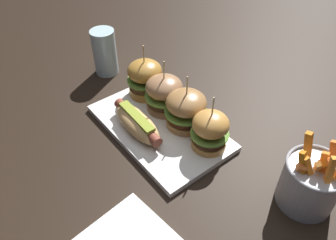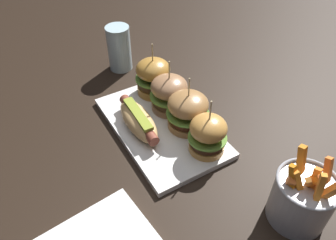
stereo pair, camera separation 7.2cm
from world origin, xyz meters
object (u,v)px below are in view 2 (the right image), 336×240
hot_dog (138,120)px  slider_far_right (208,134)px  water_glass (119,48)px  slider_center_left (169,93)px  fries_bucket (302,198)px  slider_far_left (153,76)px  platter_main (161,127)px  slider_center_right (188,111)px

hot_dog → slider_far_right: bearing=34.7°
slider_far_right → water_glass: 0.40m
slider_center_left → fries_bucket: 0.37m
slider_far_left → slider_far_right: bearing=0.0°
platter_main → fries_bucket: size_ratio=2.24×
slider_far_left → slider_far_right: (0.24, 0.00, -0.00)m
slider_far_left → platter_main: bearing=-21.3°
water_glass → slider_center_left: bearing=4.5°
slider_far_right → water_glass: size_ratio=1.03×
slider_center_left → slider_center_right: bearing=2.8°
hot_dog → fries_bucket: 0.38m
slider_center_left → fries_bucket: size_ratio=0.90×
water_glass → slider_center_right: bearing=4.1°
hot_dog → slider_center_left: size_ratio=1.25×
hot_dog → fries_bucket: (0.34, 0.15, 0.02)m
fries_bucket → water_glass: bearing=-173.5°
hot_dog → water_glass: 0.28m
slider_center_left → slider_far_right: 0.16m
slider_center_right → slider_center_left: bearing=-177.2°
hot_dog → water_glass: water_glass is taller
slider_far_left → slider_center_right: size_ratio=1.05×
platter_main → slider_center_right: 0.08m
platter_main → fries_bucket: bearing=16.8°
hot_dog → slider_center_left: (-0.02, 0.10, 0.02)m
slider_far_right → water_glass: (-0.40, -0.02, 0.01)m
slider_far_left → slider_center_right: bearing=1.9°
slider_center_left → slider_far_right: (0.16, -0.00, -0.00)m
slider_center_left → water_glass: slider_center_left is taller
slider_far_right → water_glass: bearing=-177.5°
slider_far_right → fries_bucket: fries_bucket is taller
platter_main → hot_dog: bearing=-111.3°
platter_main → slider_far_right: bearing=21.5°
slider_center_left → slider_center_right: same height
hot_dog → slider_far_left: 0.14m
slider_center_left → slider_center_right: size_ratio=1.01×
slider_center_left → slider_center_right: 0.08m
slider_far_left → slider_center_left: size_ratio=1.05×
slider_center_left → water_glass: 0.25m
slider_center_left → hot_dog: bearing=-76.4°
slider_far_right → fries_bucket: 0.22m
slider_center_left → slider_far_right: slider_center_left is taller
platter_main → slider_center_left: (-0.04, 0.05, 0.05)m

